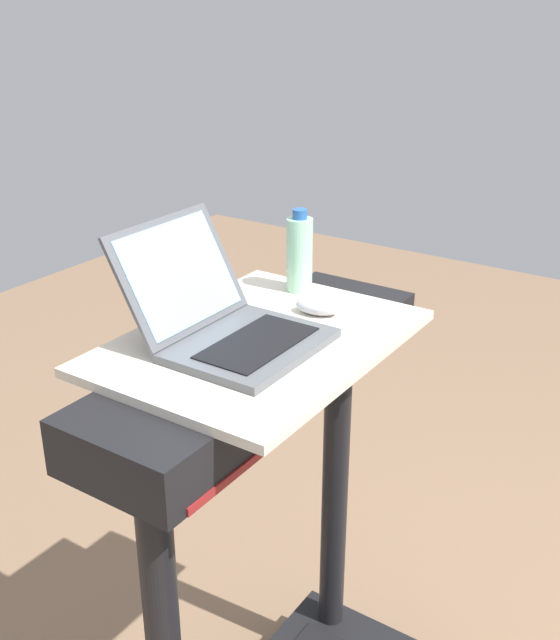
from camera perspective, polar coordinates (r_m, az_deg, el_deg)
name	(u,v)px	position (r m, az deg, el deg)	size (l,w,h in m)	color
desk_board	(260,342)	(1.56, -1.52, -1.61)	(0.66, 0.48, 0.02)	beige
laptop	(227,321)	(1.52, -4.01, -0.08)	(0.30, 0.35, 0.23)	#515459
computer_mouse	(318,306)	(1.67, 2.81, 1.02)	(0.06, 0.10, 0.03)	#B2B2B7
water_bottle	(299,254)	(1.77, 1.46, 4.97)	(0.06, 0.06, 0.20)	#9EDBB2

